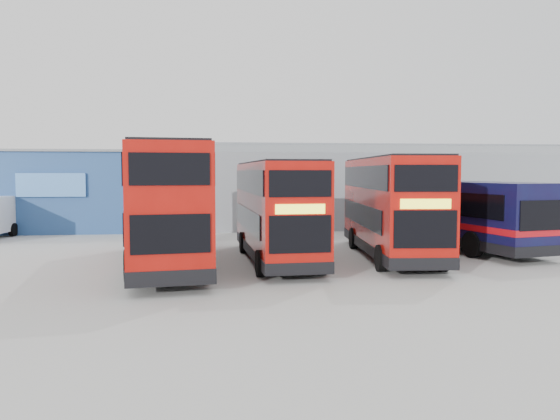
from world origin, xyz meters
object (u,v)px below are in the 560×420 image
object	(u,v)px
double_decker_centre	(276,212)
double_decker_right	(390,208)
double_decker_left	(163,207)
office_block	(69,190)
maintenance_shed	(380,187)
single_decker_blue	(451,214)

from	to	relation	value
double_decker_centre	double_decker_right	bearing A→B (deg)	2.59
double_decker_left	office_block	bearing A→B (deg)	-71.58
maintenance_shed	office_block	bearing A→B (deg)	-174.79
double_decker_centre	single_decker_blue	distance (m)	9.94
office_block	double_decker_left	distance (m)	17.49
maintenance_shed	double_decker_right	distance (m)	17.13
double_decker_left	maintenance_shed	bearing A→B (deg)	-136.22
office_block	maintenance_shed	xyz separation A→B (m)	(22.00, 2.01, 0.02)
double_decker_right	double_decker_centre	bearing A→B (deg)	-169.46
double_decker_left	double_decker_right	world-z (taller)	double_decker_left
double_decker_right	single_decker_blue	xyz separation A→B (m)	(4.18, 2.91, -0.55)
office_block	single_decker_blue	distance (m)	24.40
double_decker_centre	single_decker_blue	xyz separation A→B (m)	(9.34, 3.40, -0.45)
maintenance_shed	double_decker_centre	size ratio (longest dim) A/B	3.04
maintenance_shed	double_decker_right	bearing A→B (deg)	-105.95
office_block	double_decker_centre	distance (m)	19.26
maintenance_shed	double_decker_centre	xyz separation A→B (m)	(-9.86, -16.96, -0.51)
double_decker_left	double_decker_centre	xyz separation A→B (m)	(4.59, 0.83, -0.29)
office_block	maintenance_shed	world-z (taller)	maintenance_shed
office_block	double_decker_left	world-z (taller)	office_block
double_decker_right	single_decker_blue	distance (m)	5.12
double_decker_left	single_decker_blue	bearing A→B (deg)	-170.23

